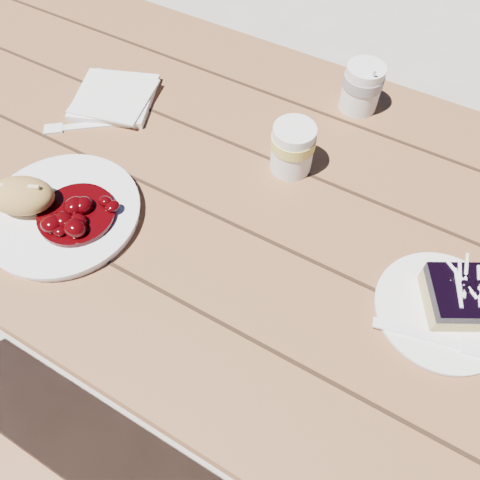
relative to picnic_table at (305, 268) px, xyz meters
The scene contains 12 objects.
ground 0.59m from the picnic_table, 90.00° to the left, with size 60.00×60.00×0.00m, color #B1AC9F.
picnic_table is the anchor object (origin of this frame).
main_plate 0.45m from the picnic_table, 150.55° to the right, with size 0.25×0.25×0.02m, color white.
goulash_stew 0.44m from the picnic_table, 149.02° to the right, with size 0.12×0.12×0.04m, color #3A0204, non-canonical shape.
bread_roll 0.52m from the picnic_table, 151.70° to the right, with size 0.11×0.07×0.05m, color tan.
dessert_plate 0.29m from the picnic_table, 16.31° to the right, with size 0.19×0.19×0.01m, color white.
blueberry_cake 0.31m from the picnic_table, 12.26° to the right, with size 0.12×0.12×0.05m.
fork_dessert 0.30m from the picnic_table, 30.36° to the right, with size 0.03×0.16×0.01m, color white, non-canonical shape.
coffee_cup 0.36m from the picnic_table, 98.93° to the left, with size 0.07×0.07×0.09m, color white.
napkin_stack 0.51m from the picnic_table, behind, with size 0.15×0.15×0.01m, color white.
fork_table 0.49m from the picnic_table, behind, with size 0.03×0.16×0.01m, color white, non-canonical shape.
second_cup 0.24m from the picnic_table, 137.71° to the left, with size 0.07×0.07×0.09m, color white.
Camera 1 is at (0.12, -0.47, 1.37)m, focal length 35.00 mm.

